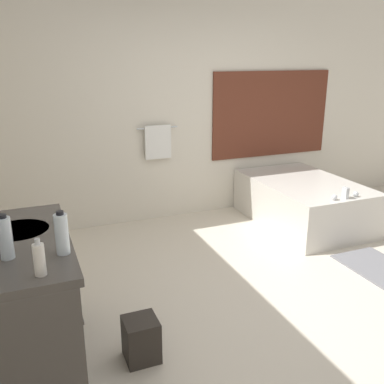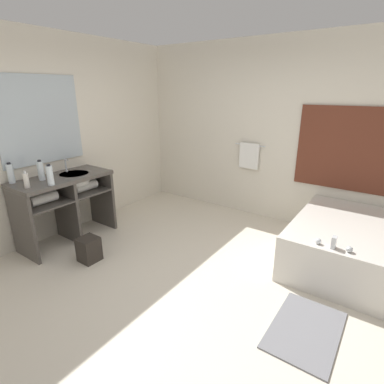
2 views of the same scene
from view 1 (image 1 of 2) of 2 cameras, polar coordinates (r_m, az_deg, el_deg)
ground_plane at (r=3.78m, az=10.70°, el=-13.94°), size 16.00×16.00×0.00m
wall_back_with_blinds at (r=5.27m, az=-1.29°, el=10.98°), size 7.40×0.13×2.70m
vanity_counter at (r=2.91m, az=-21.46°, el=-10.48°), size 0.59×1.22×0.91m
bathtub at (r=5.37m, az=14.54°, el=-1.01°), size 1.05×1.61×0.65m
water_bottle_1 at (r=2.48m, az=-16.97°, el=-5.34°), size 0.08×0.08×0.25m
water_bottle_3 at (r=2.52m, az=-23.63°, el=-5.61°), size 0.08×0.08×0.26m
soap_dispenser at (r=2.29m, az=-19.69°, el=-8.43°), size 0.06×0.06×0.20m
waste_bin at (r=3.05m, az=-6.80°, el=-18.92°), size 0.22×0.22×0.30m
bath_mat at (r=4.55m, az=23.91°, el=-9.39°), size 0.54×0.83×0.02m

